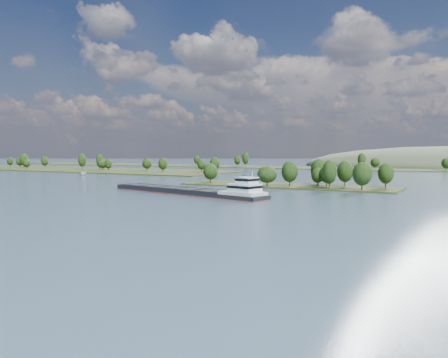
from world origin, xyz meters
The scene contains 6 objects.
ground centered at (0.00, 120.00, 0.00)m, with size 1800.00×1800.00×0.00m, color #374E5F.
tree_island centered at (7.06, 178.85, 3.86)m, with size 100.00×30.22×13.37m.
left_bank centered at (-227.91, 260.07, 0.92)m, with size 300.00×80.00×15.34m.
back_shoreline centered at (6.90, 399.74, 0.61)m, with size 900.00×60.00×16.09m.
cargo_barge centered at (-17.11, 126.54, 1.31)m, with size 76.88×26.13×10.39m.
motorboat centered at (-154.25, 199.50, 1.24)m, with size 2.42×6.43×2.48m, color white.
Camera 1 is at (73.76, -11.33, 16.24)m, focal length 35.00 mm.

